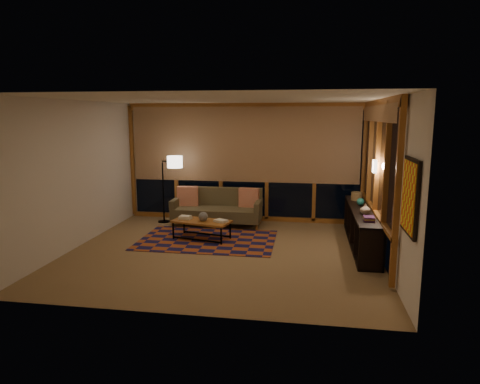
# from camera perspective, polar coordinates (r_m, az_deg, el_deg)

# --- Properties ---
(floor) EXTENTS (5.50, 5.00, 0.01)m
(floor) POSITION_cam_1_polar(r_m,az_deg,el_deg) (7.79, -2.25, -7.97)
(floor) COLOR #8E6848
(floor) RESTS_ON ground
(ceiling) EXTENTS (5.50, 5.00, 0.01)m
(ceiling) POSITION_cam_1_polar(r_m,az_deg,el_deg) (7.41, -2.40, 12.29)
(ceiling) COLOR beige
(ceiling) RESTS_ON walls
(walls) EXTENTS (5.51, 5.01, 2.70)m
(walls) POSITION_cam_1_polar(r_m,az_deg,el_deg) (7.48, -2.33, 1.90)
(walls) COLOR silver
(walls) RESTS_ON floor
(window_wall_back) EXTENTS (5.30, 0.16, 2.60)m
(window_wall_back) POSITION_cam_1_polar(r_m,az_deg,el_deg) (9.85, 0.49, 3.92)
(window_wall_back) COLOR #A45F26
(window_wall_back) RESTS_ON walls
(window_wall_right) EXTENTS (0.16, 3.70, 2.60)m
(window_wall_right) POSITION_cam_1_polar(r_m,az_deg,el_deg) (8.02, 17.72, 1.98)
(window_wall_right) COLOR #A45F26
(window_wall_right) RESTS_ON walls
(wall_art) EXTENTS (0.06, 0.74, 0.94)m
(wall_art) POSITION_cam_1_polar(r_m,az_deg,el_deg) (5.63, 21.66, -0.55)
(wall_art) COLOR red
(wall_art) RESTS_ON walls
(wall_sconce) EXTENTS (0.12, 0.18, 0.22)m
(wall_sconce) POSITION_cam_1_polar(r_m,az_deg,el_deg) (7.84, 17.52, 3.29)
(wall_sconce) COLOR white
(wall_sconce) RESTS_ON walls
(sofa) EXTENTS (1.95, 0.79, 0.80)m
(sofa) POSITION_cam_1_polar(r_m,az_deg,el_deg) (9.53, -3.08, -2.10)
(sofa) COLOR olive
(sofa) RESTS_ON floor
(pillow_left) EXTENTS (0.49, 0.23, 0.47)m
(pillow_left) POSITION_cam_1_polar(r_m,az_deg,el_deg) (9.76, -6.98, -0.46)
(pillow_left) COLOR red
(pillow_left) RESTS_ON sofa
(pillow_right) EXTENTS (0.46, 0.21, 0.45)m
(pillow_right) POSITION_cam_1_polar(r_m,az_deg,el_deg) (9.56, 1.20, -0.69)
(pillow_right) COLOR red
(pillow_right) RESTS_ON sofa
(area_rug) EXTENTS (2.66, 1.78, 0.01)m
(area_rug) POSITION_cam_1_polar(r_m,az_deg,el_deg) (8.50, -4.39, -6.40)
(area_rug) COLOR #9E471E
(area_rug) RESTS_ON floor
(coffee_table) EXTENTS (1.22, 0.76, 0.38)m
(coffee_table) POSITION_cam_1_polar(r_m,az_deg,el_deg) (8.54, -5.11, -5.05)
(coffee_table) COLOR #A45F26
(coffee_table) RESTS_ON floor
(book_stack_a) EXTENTS (0.23, 0.19, 0.06)m
(book_stack_a) POSITION_cam_1_polar(r_m,az_deg,el_deg) (8.63, -7.30, -3.41)
(book_stack_a) COLOR silver
(book_stack_a) RESTS_ON coffee_table
(book_stack_b) EXTENTS (0.28, 0.26, 0.04)m
(book_stack_b) POSITION_cam_1_polar(r_m,az_deg,el_deg) (8.34, -2.59, -3.88)
(book_stack_b) COLOR silver
(book_stack_b) RESTS_ON coffee_table
(ceramic_pot) EXTENTS (0.19, 0.19, 0.19)m
(ceramic_pot) POSITION_cam_1_polar(r_m,az_deg,el_deg) (8.44, -4.93, -3.25)
(ceramic_pot) COLOR #2B2B2C
(ceramic_pot) RESTS_ON coffee_table
(floor_lamp) EXTENTS (0.60, 0.50, 1.55)m
(floor_lamp) POSITION_cam_1_polar(r_m,az_deg,el_deg) (9.89, -10.21, 0.42)
(floor_lamp) COLOR black
(floor_lamp) RESTS_ON floor
(bookshelf) EXTENTS (0.40, 2.83, 0.71)m
(bookshelf) POSITION_cam_1_polar(r_m,az_deg,el_deg) (8.35, 15.88, -4.58)
(bookshelf) COLOR black
(bookshelf) RESTS_ON floor
(basket) EXTENTS (0.23, 0.23, 0.17)m
(basket) POSITION_cam_1_polar(r_m,az_deg,el_deg) (9.10, 15.28, -0.54)
(basket) COLOR olive
(basket) RESTS_ON bookshelf
(teal_bowl) EXTENTS (0.18, 0.18, 0.14)m
(teal_bowl) POSITION_cam_1_polar(r_m,az_deg,el_deg) (8.59, 15.76, -1.27)
(teal_bowl) COLOR #1A6157
(teal_bowl) RESTS_ON bookshelf
(vase) EXTENTS (0.21, 0.21, 0.19)m
(vase) POSITION_cam_1_polar(r_m,az_deg,el_deg) (7.86, 16.37, -2.17)
(vase) COLOR tan
(vase) RESTS_ON bookshelf
(shelf_book_stack) EXTENTS (0.19, 0.25, 0.07)m
(shelf_book_stack) POSITION_cam_1_polar(r_m,az_deg,el_deg) (7.40, 16.80, -3.44)
(shelf_book_stack) COLOR silver
(shelf_book_stack) RESTS_ON bookshelf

